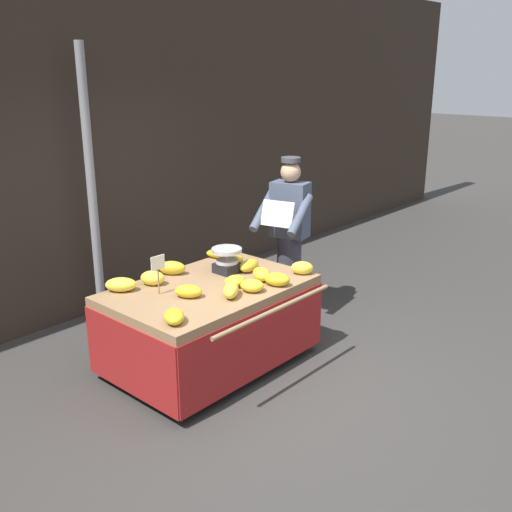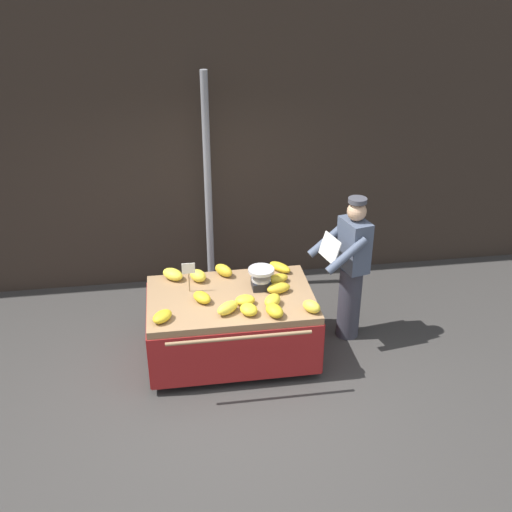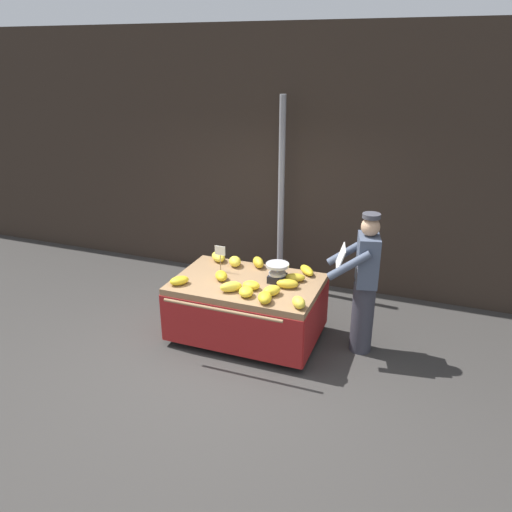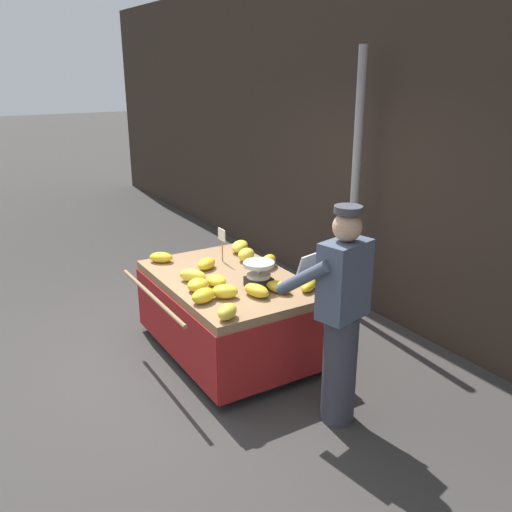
# 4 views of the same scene
# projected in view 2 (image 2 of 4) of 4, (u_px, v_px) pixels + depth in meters

# --- Properties ---
(ground_plane) EXTENTS (60.00, 60.00, 0.00)m
(ground_plane) POSITION_uv_depth(u_px,v_px,m) (233.00, 400.00, 6.08)
(ground_plane) COLOR #383533
(back_wall) EXTENTS (16.00, 0.24, 3.73)m
(back_wall) POSITION_uv_depth(u_px,v_px,m) (205.00, 142.00, 7.60)
(back_wall) COLOR #332821
(back_wall) RESTS_ON ground
(street_pole) EXTENTS (0.09, 0.09, 2.83)m
(street_pole) POSITION_uv_depth(u_px,v_px,m) (208.00, 187.00, 7.46)
(street_pole) COLOR gray
(street_pole) RESTS_ON ground
(banana_cart) EXTENTS (1.78, 1.35, 0.77)m
(banana_cart) POSITION_uv_depth(u_px,v_px,m) (231.00, 312.00, 6.48)
(banana_cart) COLOR #93704C
(banana_cart) RESTS_ON ground
(weighing_scale) EXTENTS (0.28, 0.28, 0.23)m
(weighing_scale) POSITION_uv_depth(u_px,v_px,m) (261.00, 278.00, 6.49)
(weighing_scale) COLOR black
(weighing_scale) RESTS_ON banana_cart
(price_sign) EXTENTS (0.14, 0.01, 0.34)m
(price_sign) POSITION_uv_depth(u_px,v_px,m) (189.00, 271.00, 6.36)
(price_sign) COLOR #997A51
(price_sign) RESTS_ON banana_cart
(banana_bunch_0) EXTENTS (0.23, 0.25, 0.11)m
(banana_bunch_0) POSITION_uv_depth(u_px,v_px,m) (249.00, 309.00, 6.05)
(banana_bunch_0) COLOR yellow
(banana_bunch_0) RESTS_ON banana_cart
(banana_bunch_1) EXTENTS (0.30, 0.30, 0.12)m
(banana_bunch_1) POSITION_uv_depth(u_px,v_px,m) (173.00, 274.00, 6.69)
(banana_bunch_1) COLOR yellow
(banana_bunch_1) RESTS_ON banana_cart
(banana_bunch_2) EXTENTS (0.28, 0.26, 0.12)m
(banana_bunch_2) POSITION_uv_depth(u_px,v_px,m) (228.00, 308.00, 6.06)
(banana_bunch_2) COLOR yellow
(banana_bunch_2) RESTS_ON banana_cart
(banana_bunch_3) EXTENTS (0.27, 0.28, 0.10)m
(banana_bunch_3) POSITION_uv_depth(u_px,v_px,m) (162.00, 316.00, 5.94)
(banana_bunch_3) COLOR gold
(banana_bunch_3) RESTS_ON banana_cart
(banana_bunch_4) EXTENTS (0.25, 0.27, 0.13)m
(banana_bunch_4) POSITION_uv_depth(u_px,v_px,m) (224.00, 270.00, 6.76)
(banana_bunch_4) COLOR gold
(banana_bunch_4) RESTS_ON banana_cart
(banana_bunch_5) EXTENTS (0.25, 0.27, 0.11)m
(banana_bunch_5) POSITION_uv_depth(u_px,v_px,m) (202.00, 297.00, 6.26)
(banana_bunch_5) COLOR gold
(banana_bunch_5) RESTS_ON banana_cart
(banana_bunch_6) EXTENTS (0.29, 0.22, 0.10)m
(banana_bunch_6) POSITION_uv_depth(u_px,v_px,m) (277.00, 279.00, 6.62)
(banana_bunch_6) COLOR gold
(banana_bunch_6) RESTS_ON banana_cart
(banana_bunch_7) EXTENTS (0.28, 0.19, 0.11)m
(banana_bunch_7) POSITION_uv_depth(u_px,v_px,m) (279.00, 288.00, 6.43)
(banana_bunch_7) COLOR gold
(banana_bunch_7) RESTS_ON banana_cart
(banana_bunch_8) EXTENTS (0.23, 0.27, 0.12)m
(banana_bunch_8) POSITION_uv_depth(u_px,v_px,m) (274.00, 311.00, 6.02)
(banana_bunch_8) COLOR gold
(banana_bunch_8) RESTS_ON banana_cart
(banana_bunch_9) EXTENTS (0.24, 0.26, 0.13)m
(banana_bunch_9) POSITION_uv_depth(u_px,v_px,m) (198.00, 276.00, 6.65)
(banana_bunch_9) COLOR yellow
(banana_bunch_9) RESTS_ON banana_cart
(banana_bunch_10) EXTENTS (0.28, 0.30, 0.09)m
(banana_bunch_10) POSITION_uv_depth(u_px,v_px,m) (280.00, 267.00, 6.86)
(banana_bunch_10) COLOR gold
(banana_bunch_10) RESTS_ON banana_cart
(banana_bunch_11) EXTENTS (0.22, 0.17, 0.10)m
(banana_bunch_11) POSITION_uv_depth(u_px,v_px,m) (245.00, 300.00, 6.22)
(banana_bunch_11) COLOR yellow
(banana_bunch_11) RESTS_ON banana_cart
(banana_bunch_12) EXTENTS (0.23, 0.24, 0.12)m
(banana_bunch_12) POSITION_uv_depth(u_px,v_px,m) (312.00, 306.00, 6.09)
(banana_bunch_12) COLOR yellow
(banana_bunch_12) RESTS_ON banana_cart
(banana_bunch_13) EXTENTS (0.25, 0.27, 0.12)m
(banana_bunch_13) POSITION_uv_depth(u_px,v_px,m) (272.00, 301.00, 6.20)
(banana_bunch_13) COLOR yellow
(banana_bunch_13) RESTS_ON banana_cart
(vendor_person) EXTENTS (0.66, 0.61, 1.71)m
(vendor_person) POSITION_uv_depth(u_px,v_px,m) (351.00, 269.00, 6.70)
(vendor_person) COLOR #383842
(vendor_person) RESTS_ON ground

